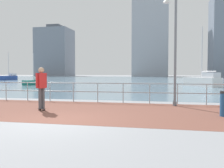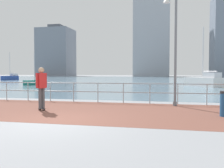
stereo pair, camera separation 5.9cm
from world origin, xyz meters
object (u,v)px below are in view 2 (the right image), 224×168
(lamppost, at_px, (173,39))
(sailboat_teal, at_px, (204,81))
(skateboarder, at_px, (41,84))
(sailboat_white, at_px, (11,77))
(sailboat_blue, at_px, (35,82))

(lamppost, bearing_deg, sailboat_teal, 77.12)
(sailboat_teal, bearing_deg, skateboarder, -115.11)
(skateboarder, bearing_deg, lamppost, 25.45)
(lamppost, height_order, sailboat_teal, sailboat_teal)
(sailboat_white, bearing_deg, skateboarder, -53.88)
(sailboat_teal, xyz_separation_m, sailboat_blue, (-21.12, -0.49, -0.26))
(skateboarder, height_order, sailboat_blue, sailboat_blue)
(sailboat_blue, bearing_deg, lamppost, -45.35)
(sailboat_teal, bearing_deg, sailboat_blue, -178.67)
(skateboarder, xyz_separation_m, sailboat_blue, (-11.58, 19.88, -0.72))
(lamppost, distance_m, skateboarder, 6.43)
(lamppost, xyz_separation_m, sailboat_white, (-33.71, 36.06, -2.62))
(lamppost, relative_size, sailboat_blue, 1.40)
(sailboat_white, height_order, sailboat_blue, sailboat_white)
(lamppost, relative_size, skateboarder, 3.16)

